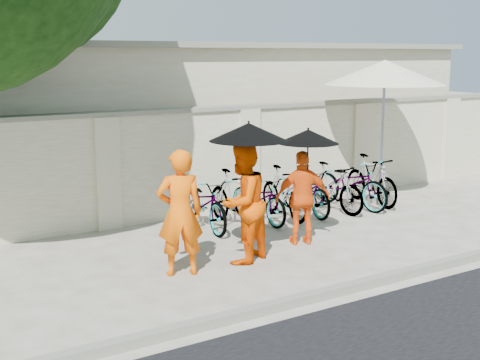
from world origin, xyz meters
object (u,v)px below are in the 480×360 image
monk_left (180,213)px  monk_center (243,203)px  monk_right (303,198)px  patio_umbrella (385,74)px

monk_left → monk_center: size_ratio=0.99×
monk_center → monk_right: bearing=167.8°
monk_right → patio_umbrella: patio_umbrella is taller
monk_left → patio_umbrella: size_ratio=0.61×
monk_right → patio_umbrella: size_ratio=0.52×
monk_left → monk_right: (2.41, 0.29, -0.12)m
monk_left → monk_center: monk_center is taller
monk_right → patio_umbrella: 4.21m
monk_center → monk_right: monk_center is taller
monk_center → monk_right: size_ratio=1.17×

